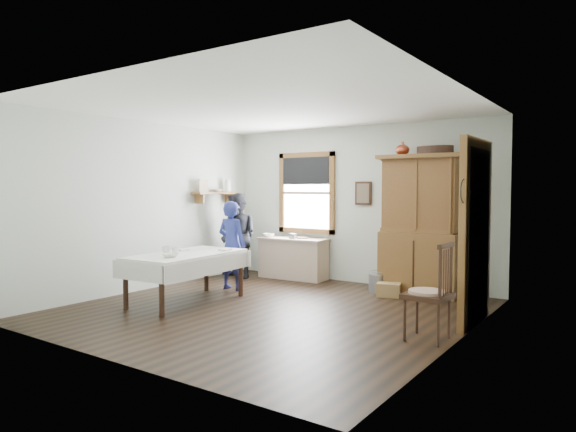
{
  "coord_description": "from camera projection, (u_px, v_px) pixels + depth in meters",
  "views": [
    {
      "loc": [
        4.07,
        -5.46,
        1.62
      ],
      "look_at": [
        0.09,
        0.3,
        1.25
      ],
      "focal_mm": 32.0,
      "sensor_mm": 36.0,
      "label": 1
    }
  ],
  "objects": [
    {
      "name": "doorway",
      "position": [
        477.0,
        227.0,
        6.13
      ],
      "size": [
        0.09,
        1.14,
        2.22
      ],
      "color": "#43372F",
      "rests_on": "room"
    },
    {
      "name": "wicker_basket",
      "position": [
        389.0,
        290.0,
        7.73
      ],
      "size": [
        0.4,
        0.33,
        0.2
      ],
      "primitive_type": "cube",
      "rotation": [
        0.0,
        0.0,
        0.28
      ],
      "color": "#B18550",
      "rests_on": "room"
    },
    {
      "name": "framed_picture",
      "position": [
        363.0,
        193.0,
        8.74
      ],
      "size": [
        0.3,
        0.04,
        0.4
      ],
      "primitive_type": "cube",
      "color": "#371F13",
      "rests_on": "room"
    },
    {
      "name": "dining_table",
      "position": [
        187.0,
        278.0,
        7.32
      ],
      "size": [
        1.06,
        1.84,
        0.71
      ],
      "primitive_type": "cube",
      "rotation": [
        0.0,
        0.0,
        0.07
      ],
      "color": "white",
      "rests_on": "room"
    },
    {
      "name": "rug_beater",
      "position": [
        464.0,
        180.0,
        5.65
      ],
      "size": [
        0.01,
        0.27,
        0.27
      ],
      "primitive_type": "torus",
      "rotation": [
        0.0,
        1.57,
        0.0
      ],
      "color": "black",
      "rests_on": "room"
    },
    {
      "name": "woman_blue",
      "position": [
        232.0,
        249.0,
        8.26
      ],
      "size": [
        0.5,
        0.34,
        1.33
      ],
      "primitive_type": "imported",
      "rotation": [
        0.0,
        0.0,
        3.19
      ],
      "color": "navy",
      "rests_on": "room"
    },
    {
      "name": "work_counter",
      "position": [
        293.0,
        258.0,
        9.3
      ],
      "size": [
        1.31,
        0.55,
        0.73
      ],
      "primitive_type": "cube",
      "rotation": [
        0.0,
        0.0,
        0.05
      ],
      "color": "tan",
      "rests_on": "room"
    },
    {
      "name": "figure_dark",
      "position": [
        238.0,
        239.0,
        9.3
      ],
      "size": [
        0.75,
        0.61,
        1.43
      ],
      "primitive_type": "imported",
      "rotation": [
        0.0,
        0.0,
        -0.1
      ],
      "color": "black",
      "rests_on": "room"
    },
    {
      "name": "spindle_chair",
      "position": [
        427.0,
        291.0,
        5.48
      ],
      "size": [
        0.52,
        0.52,
        1.06
      ],
      "primitive_type": "cube",
      "rotation": [
        0.0,
        0.0,
        -0.07
      ],
      "color": "#371F13",
      "rests_on": "room"
    },
    {
      "name": "pail",
      "position": [
        377.0,
        283.0,
        8.04
      ],
      "size": [
        0.29,
        0.29,
        0.29
      ],
      "primitive_type": "cube",
      "rotation": [
        0.0,
        0.0,
        -0.07
      ],
      "color": "gray",
      "rests_on": "room"
    },
    {
      "name": "window",
      "position": [
        306.0,
        188.0,
        9.39
      ],
      "size": [
        1.18,
        0.07,
        1.48
      ],
      "color": "white",
      "rests_on": "room"
    },
    {
      "name": "room",
      "position": [
        270.0,
        209.0,
        6.81
      ],
      "size": [
        5.01,
        5.01,
        2.7
      ],
      "color": "black",
      "rests_on": "ground"
    },
    {
      "name": "table_bowl",
      "position": [
        170.0,
        255.0,
        6.84
      ],
      "size": [
        0.3,
        0.3,
        0.06
      ],
      "primitive_type": "imported",
      "rotation": [
        0.0,
        0.0,
        -0.37
      ],
      "color": "white",
      "rests_on": "dining_table"
    },
    {
      "name": "counter_book",
      "position": [
        297.0,
        238.0,
        9.21
      ],
      "size": [
        0.26,
        0.26,
        0.02
      ],
      "primitive_type": "imported",
      "rotation": [
        0.0,
        0.0,
        0.77
      ],
      "color": "brown",
      "rests_on": "work_counter"
    },
    {
      "name": "table_cup_b",
      "position": [
        175.0,
        251.0,
        7.16
      ],
      "size": [
        0.13,
        0.13,
        0.1
      ],
      "primitive_type": "imported",
      "rotation": [
        0.0,
        0.0,
        0.24
      ],
      "color": "white",
      "rests_on": "dining_table"
    },
    {
      "name": "table_cup_a",
      "position": [
        167.0,
        250.0,
        7.27
      ],
      "size": [
        0.14,
        0.14,
        0.11
      ],
      "primitive_type": "imported",
      "rotation": [
        0.0,
        0.0,
        0.03
      ],
      "color": "white",
      "rests_on": "dining_table"
    },
    {
      "name": "shelf_bowl",
      "position": [
        217.0,
        190.0,
        9.42
      ],
      "size": [
        0.22,
        0.22,
        0.05
      ],
      "primitive_type": "imported",
      "color": "white",
      "rests_on": "wall_shelf"
    },
    {
      "name": "counter_bowl",
      "position": [
        269.0,
        235.0,
        9.47
      ],
      "size": [
        0.22,
        0.22,
        0.07
      ],
      "primitive_type": "imported",
      "rotation": [
        0.0,
        0.0,
        -0.04
      ],
      "color": "white",
      "rests_on": "work_counter"
    },
    {
      "name": "wall_shelf",
      "position": [
        216.0,
        192.0,
        9.41
      ],
      "size": [
        0.24,
        1.0,
        0.44
      ],
      "color": "brown",
      "rests_on": "room"
    },
    {
      "name": "china_hutch",
      "position": [
        420.0,
        225.0,
        7.85
      ],
      "size": [
        1.29,
        0.67,
        2.14
      ],
      "primitive_type": "cube",
      "rotation": [
        0.0,
        0.0,
        0.06
      ],
      "color": "brown",
      "rests_on": "room"
    }
  ]
}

